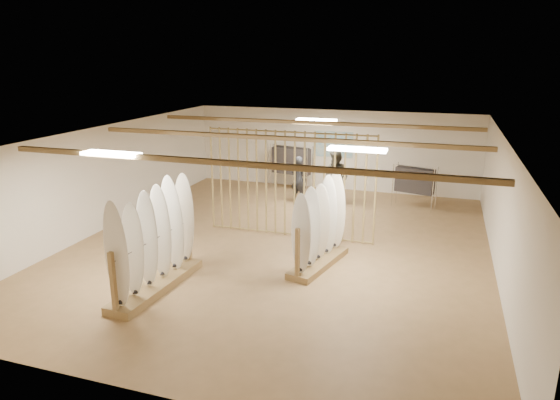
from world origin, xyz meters
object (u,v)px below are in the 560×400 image
(rack_right, at_px, (319,238))
(clothing_rack_a, at_px, (291,161))
(shopper_a, at_px, (299,176))
(shopper_b, at_px, (336,175))
(rack_left, at_px, (155,255))
(clothing_rack_b, at_px, (415,180))

(rack_right, xyz_separation_m, clothing_rack_a, (-2.57, 6.25, 0.37))
(shopper_a, xyz_separation_m, shopper_b, (1.22, 0.04, 0.13))
(clothing_rack_a, xyz_separation_m, shopper_a, (0.69, -1.42, -0.18))
(rack_right, bearing_deg, shopper_b, 110.68)
(rack_right, bearing_deg, clothing_rack_a, 125.33)
(rack_left, distance_m, shopper_b, 7.37)
(rack_left, distance_m, shopper_a, 7.06)
(shopper_b, bearing_deg, rack_left, -84.75)
(shopper_a, bearing_deg, shopper_b, -164.40)
(clothing_rack_a, relative_size, clothing_rack_b, 1.18)
(shopper_b, bearing_deg, clothing_rack_b, 32.90)
(clothing_rack_b, distance_m, shopper_b, 2.42)
(rack_left, height_order, clothing_rack_a, rack_left)
(clothing_rack_b, xyz_separation_m, shopper_a, (-3.60, -0.47, -0.03))
(rack_right, bearing_deg, shopper_a, 124.24)
(rack_left, bearing_deg, shopper_b, 75.74)
(clothing_rack_b, xyz_separation_m, shopper_b, (-2.38, -0.43, 0.11))
(rack_left, xyz_separation_m, rack_right, (2.86, 2.15, -0.05))
(rack_right, relative_size, clothing_rack_b, 1.58)
(clothing_rack_a, bearing_deg, shopper_b, -22.54)
(clothing_rack_a, height_order, shopper_b, shopper_b)
(rack_left, distance_m, clothing_rack_b, 8.75)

